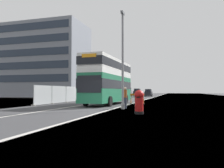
# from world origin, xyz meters

# --- Properties ---
(ground) EXTENTS (140.00, 280.00, 0.10)m
(ground) POSITION_xyz_m (0.51, 0.08, -0.05)
(ground) COLOR #38383A
(double_decker_bus) EXTENTS (3.07, 11.06, 5.01)m
(double_decker_bus) POSITION_xyz_m (-0.63, 7.83, 2.67)
(double_decker_bus) COLOR #1E6B47
(double_decker_bus) RESTS_ON ground
(lamppost_foreground) EXTENTS (0.29, 0.70, 8.13)m
(lamppost_foreground) POSITION_xyz_m (2.44, 1.80, 3.83)
(lamppost_foreground) COLOR gray
(lamppost_foreground) RESTS_ON ground
(red_pillar_postbox) EXTENTS (0.63, 0.63, 1.55)m
(red_pillar_postbox) POSITION_xyz_m (4.36, -1.67, 0.85)
(red_pillar_postbox) COLOR black
(red_pillar_postbox) RESTS_ON ground
(roadworks_barrier) EXTENTS (1.64, 0.55, 1.19)m
(roadworks_barrier) POSITION_xyz_m (2.40, 9.14, 0.76)
(roadworks_barrier) COLOR orange
(roadworks_barrier) RESTS_ON ground
(construction_site_fence) EXTENTS (0.44, 17.20, 2.15)m
(construction_site_fence) POSITION_xyz_m (-7.11, 11.66, 1.03)
(construction_site_fence) COLOR #A8AAAD
(construction_site_fence) RESTS_ON ground
(car_oncoming_near) EXTENTS (2.03, 4.03, 2.23)m
(car_oncoming_near) POSITION_xyz_m (-4.98, 25.60, 1.04)
(car_oncoming_near) COLOR slate
(car_oncoming_near) RESTS_ON ground
(car_receding_mid) EXTENTS (2.05, 4.19, 2.29)m
(car_receding_mid) POSITION_xyz_m (-4.43, 34.72, 1.07)
(car_receding_mid) COLOR slate
(car_receding_mid) RESTS_ON ground
(car_receding_far) EXTENTS (1.90, 4.10, 2.01)m
(car_receding_far) POSITION_xyz_m (-0.50, 44.43, 0.95)
(car_receding_far) COLOR black
(car_receding_far) RESTS_ON ground
(car_far_side) EXTENTS (2.07, 3.98, 2.25)m
(car_far_side) POSITION_xyz_m (-4.86, 52.05, 1.05)
(car_far_side) COLOR black
(car_far_side) RESTS_ON ground
(bare_tree_far_verge_near) EXTENTS (2.74, 3.29, 4.52)m
(bare_tree_far_verge_near) POSITION_xyz_m (-12.80, 38.46, 2.20)
(bare_tree_far_verge_near) COLOR #4C3D2D
(bare_tree_far_verge_near) RESTS_ON ground
(bare_tree_far_verge_mid) EXTENTS (2.30, 2.93, 5.26)m
(bare_tree_far_verge_mid) POSITION_xyz_m (-11.25, 32.95, 2.60)
(bare_tree_far_verge_mid) COLOR #4C3D2D
(bare_tree_far_verge_mid) RESTS_ON ground
(bare_tree_far_verge_far) EXTENTS (2.77, 2.36, 3.65)m
(bare_tree_far_verge_far) POSITION_xyz_m (-14.81, 56.07, 1.98)
(bare_tree_far_verge_far) COLOR #4C3D2D
(bare_tree_far_verge_far) RESTS_ON ground
(pedestrian_at_kerb) EXTENTS (0.34, 0.34, 1.84)m
(pedestrian_at_kerb) POSITION_xyz_m (2.49, 2.42, 0.93)
(pedestrian_at_kerb) COLOR #2D3342
(pedestrian_at_kerb) RESTS_ON ground
(backdrop_office_block) EXTENTS (24.41, 12.25, 18.77)m
(backdrop_office_block) POSITION_xyz_m (-28.14, 35.18, 9.39)
(backdrop_office_block) COLOR gray
(backdrop_office_block) RESTS_ON ground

